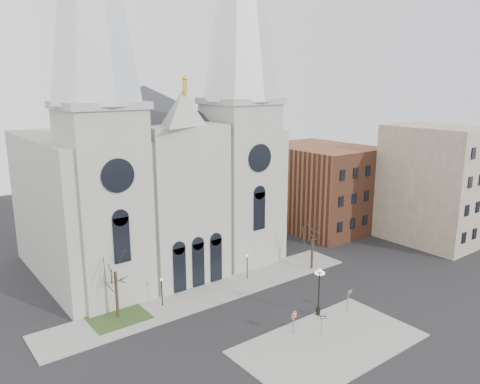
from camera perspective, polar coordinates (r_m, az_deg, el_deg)
ground at (r=48.84m, az=3.82°, el=-16.69°), size 160.00×160.00×0.00m
sidewalk_near at (r=47.62m, az=10.84°, el=-17.67°), size 18.00×10.00×0.14m
sidewalk_far at (r=56.57m, az=-3.69°, el=-12.22°), size 40.00×6.00×0.14m
grass_patch at (r=52.80m, az=-14.63°, el=-14.58°), size 6.00×5.00×0.18m
cathedral at (r=61.65m, az=-10.14°, el=7.55°), size 33.00×26.66×54.00m
bg_building_brick at (r=81.00m, az=9.67°, el=0.65°), size 14.00×18.00×14.00m
bg_building_tan at (r=77.64m, az=22.47°, el=0.79°), size 10.00×14.00×18.00m
tree_left at (r=50.52m, az=-15.00°, el=-9.04°), size 3.20×3.20×7.50m
tree_right at (r=62.52m, az=8.85°, el=-5.49°), size 3.20×3.20×6.00m
ped_lamp_left at (r=53.27m, az=-9.52°, el=-11.38°), size 0.32×0.32×3.26m
ped_lamp_right at (r=59.27m, az=0.88°, el=-8.59°), size 0.32×0.32×3.26m
stop_sign at (r=47.62m, az=6.58°, el=-14.96°), size 0.89×0.15×2.49m
globe_lamp at (r=50.84m, az=9.63°, el=-11.22°), size 1.42×1.42×5.30m
one_way_sign at (r=48.14m, az=9.92°, el=-15.26°), size 0.85×0.35×2.05m
street_name_sign at (r=52.87m, az=13.05°, el=-12.61°), size 0.80×0.19×2.51m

